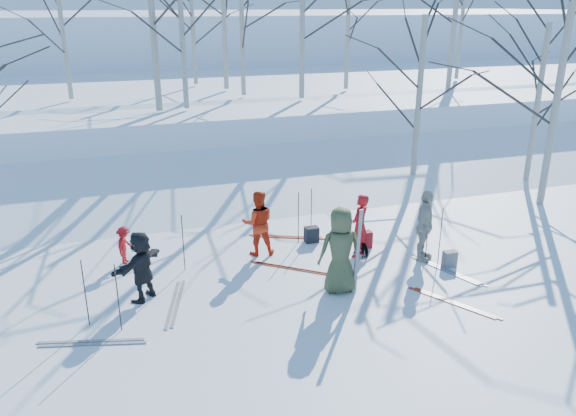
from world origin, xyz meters
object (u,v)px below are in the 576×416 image
object	(u,v)px
skier_red_seated	(124,245)
skier_grey_west	(142,266)
skier_red_north	(360,226)
skier_olive_center	(340,251)
skier_cream_east	(425,226)
skier_redor_behind	(258,223)
backpack_dark	(312,234)
dog	(361,246)
backpack_red	(365,240)
backpack_grey	(450,259)

from	to	relation	value
skier_red_seated	skier_grey_west	xyz separation A→B (m)	(0.28, -1.88, 0.29)
skier_red_north	skier_red_seated	distance (m)	5.51
skier_olive_center	skier_red_seated	distance (m)	5.08
skier_olive_center	skier_cream_east	size ratio (longest dim) A/B	1.09
skier_redor_behind	backpack_dark	world-z (taller)	skier_redor_behind
skier_olive_center	skier_redor_behind	bearing A→B (deg)	-57.86
skier_red_north	skier_olive_center	bearing A→B (deg)	13.71
skier_redor_behind	dog	size ratio (longest dim) A/B	2.74
skier_red_seated	skier_grey_west	distance (m)	1.92
skier_red_north	backpack_dark	bearing A→B (deg)	-94.26
skier_red_north	skier_redor_behind	xyz separation A→B (m)	(-2.25, 0.86, 0.02)
skier_red_seated	dog	world-z (taller)	skier_red_seated
skier_red_north	backpack_dark	size ratio (longest dim) A/B	3.88
skier_red_north	dog	world-z (taller)	skier_red_north
backpack_red	backpack_grey	distance (m)	2.10
dog	backpack_dark	distance (m)	1.41
skier_red_north	backpack_red	world-z (taller)	skier_red_north
skier_red_seated	backpack_dark	size ratio (longest dim) A/B	2.23
backpack_grey	skier_red_north	bearing A→B (deg)	146.13
skier_olive_center	dog	world-z (taller)	skier_olive_center
skier_olive_center	backpack_dark	size ratio (longest dim) A/B	4.64
skier_red_seated	skier_grey_west	world-z (taller)	skier_grey_west
skier_red_seated	dog	xyz separation A→B (m)	(5.41, -1.31, -0.20)
skier_grey_west	dog	bearing A→B (deg)	140.99
skier_red_north	skier_redor_behind	distance (m)	2.41
skier_red_north	skier_grey_west	bearing A→B (deg)	-32.66
skier_olive_center	dog	distance (m)	2.02
skier_red_north	skier_cream_east	xyz separation A→B (m)	(1.35, -0.63, 0.08)
skier_grey_west	dog	size ratio (longest dim) A/B	2.55
skier_olive_center	backpack_dark	xyz separation A→B (m)	(0.33, 2.60, -0.73)
skier_cream_east	backpack_red	world-z (taller)	skier_cream_east
skier_red_seated	backpack_red	world-z (taller)	skier_red_seated
backpack_grey	backpack_red	bearing A→B (deg)	131.30
skier_grey_west	skier_redor_behind	bearing A→B (deg)	161.33
skier_redor_behind	backpack_grey	size ratio (longest dim) A/B	4.19
skier_grey_west	backpack_red	bearing A→B (deg)	144.70
skier_redor_behind	backpack_red	size ratio (longest dim) A/B	3.79
backpack_dark	skier_olive_center	bearing A→B (deg)	-97.33
skier_cream_east	skier_grey_west	world-z (taller)	skier_cream_east
skier_redor_behind	skier_grey_west	world-z (taller)	skier_redor_behind
skier_redor_behind	skier_cream_east	bearing A→B (deg)	166.55
skier_cream_east	backpack_dark	world-z (taller)	skier_cream_east
skier_cream_east	backpack_red	size ratio (longest dim) A/B	4.06
skier_red_seated	backpack_dark	world-z (taller)	skier_red_seated
skier_cream_east	dog	size ratio (longest dim) A/B	2.94
skier_redor_behind	backpack_grey	distance (m)	4.52
skier_redor_behind	dog	world-z (taller)	skier_redor_behind
backpack_dark	skier_grey_west	bearing A→B (deg)	-158.46
backpack_grey	backpack_dark	world-z (taller)	backpack_dark
skier_olive_center	backpack_dark	bearing A→B (deg)	-91.18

